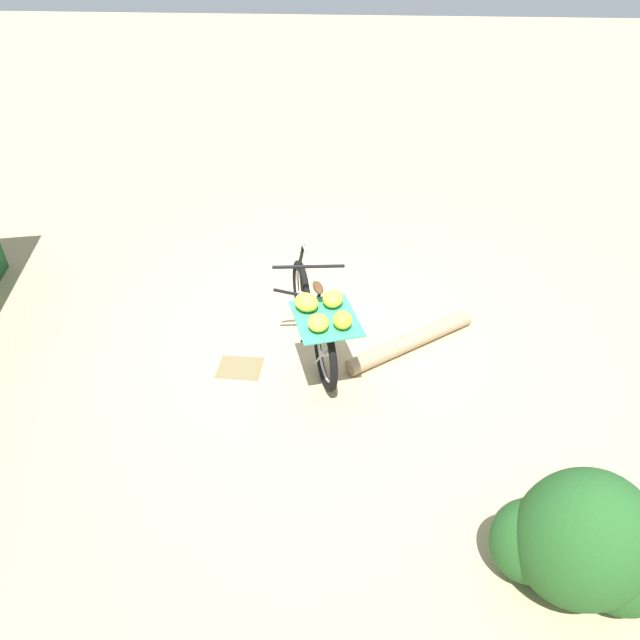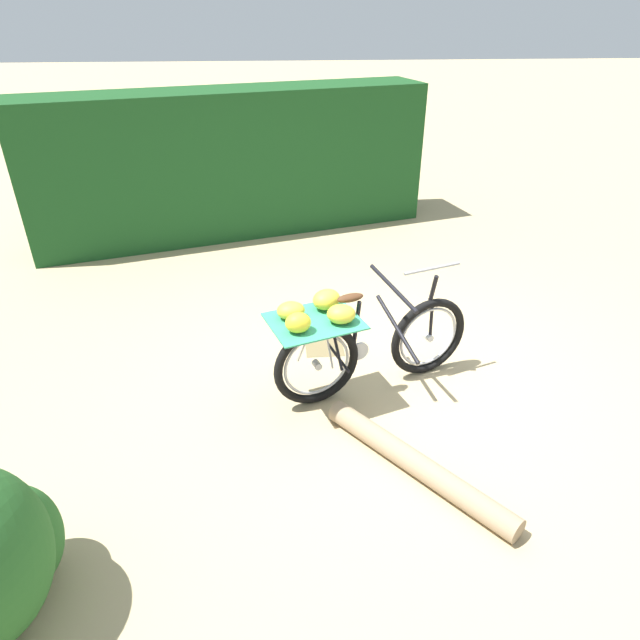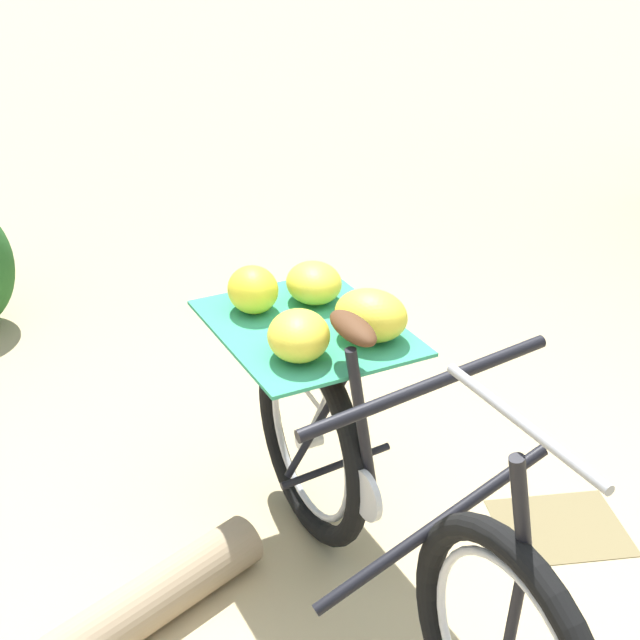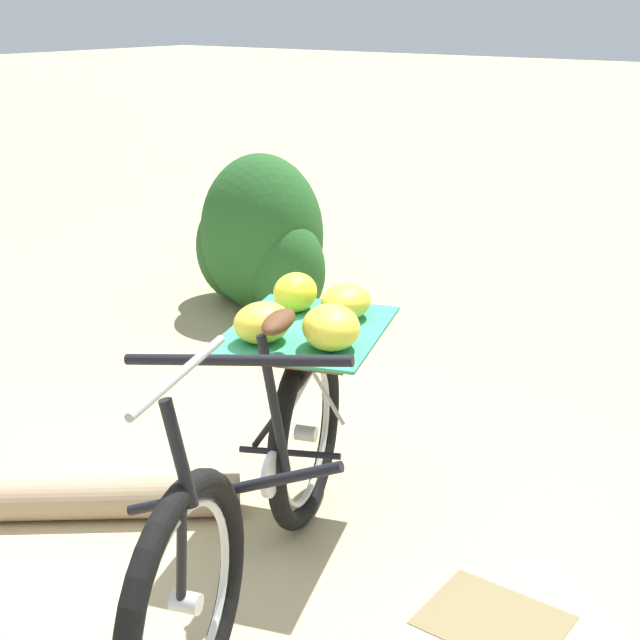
% 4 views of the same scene
% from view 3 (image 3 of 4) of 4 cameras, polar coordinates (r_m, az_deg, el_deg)
% --- Properties ---
extents(bicycle, '(0.95, 1.78, 1.03)m').
position_cam_3_polar(bicycle, '(2.66, 3.17, -9.39)').
color(bicycle, black).
rests_on(bicycle, ground_plane).
extents(leaf_litter_patch, '(0.44, 0.36, 0.01)m').
position_cam_3_polar(leaf_litter_patch, '(3.33, 14.96, -12.56)').
color(leaf_litter_patch, olive).
rests_on(leaf_litter_patch, ground_plane).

